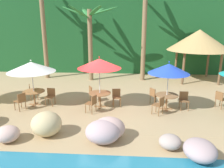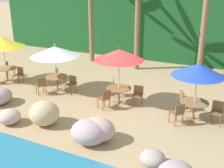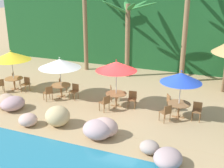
# 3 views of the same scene
# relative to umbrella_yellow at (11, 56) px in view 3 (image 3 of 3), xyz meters

# --- Properties ---
(ground_plane) EXTENTS (120.00, 120.00, 0.00)m
(ground_plane) POSITION_rel_umbrella_yellow_xyz_m (7.02, -0.26, -2.14)
(ground_plane) COLOR tan
(terrace_deck) EXTENTS (18.00, 5.20, 0.01)m
(terrace_deck) POSITION_rel_umbrella_yellow_xyz_m (7.02, -0.26, -2.13)
(terrace_deck) COLOR tan
(terrace_deck) RESTS_ON ground
(foliage_backdrop) EXTENTS (28.00, 2.40, 6.00)m
(foliage_backdrop) POSITION_rel_umbrella_yellow_xyz_m (7.02, 8.74, 0.86)
(foliage_backdrop) COLOR #194C23
(foliage_backdrop) RESTS_ON ground
(rock_seawall) EXTENTS (14.17, 3.37, 0.93)m
(rock_seawall) POSITION_rel_umbrella_yellow_xyz_m (5.90, -3.17, -1.77)
(rock_seawall) COLOR #A58F92
(rock_seawall) RESTS_ON ground
(umbrella_yellow) EXTENTS (2.33, 2.33, 2.50)m
(umbrella_yellow) POSITION_rel_umbrella_yellow_xyz_m (0.00, 0.00, 0.00)
(umbrella_yellow) COLOR silver
(umbrella_yellow) RESTS_ON ground
(dining_table_yellow) EXTENTS (1.10, 1.10, 0.74)m
(dining_table_yellow) POSITION_rel_umbrella_yellow_xyz_m (0.00, -0.00, -1.52)
(dining_table_yellow) COLOR olive
(dining_table_yellow) RESTS_ON ground
(chair_yellow_seaward) EXTENTS (0.44, 0.45, 0.87)m
(chair_yellow_seaward) POSITION_rel_umbrella_yellow_xyz_m (0.85, 0.05, -1.62)
(chair_yellow_seaward) COLOR brown
(chair_yellow_seaward) RESTS_ON ground
(chair_yellow_inland) EXTENTS (0.58, 0.58, 0.87)m
(chair_yellow_inland) POSITION_rel_umbrella_yellow_xyz_m (-0.51, 0.69, -1.62)
(chair_yellow_inland) COLOR brown
(chair_yellow_inland) RESTS_ON ground
(chair_yellow_left) EXTENTS (0.59, 0.59, 0.87)m
(chair_yellow_left) POSITION_rel_umbrella_yellow_xyz_m (-0.40, -0.76, -1.62)
(chair_yellow_left) COLOR brown
(chair_yellow_left) RESTS_ON ground
(umbrella_white) EXTENTS (2.37, 2.37, 2.36)m
(umbrella_white) POSITION_rel_umbrella_yellow_xyz_m (3.35, 0.05, -0.14)
(umbrella_white) COLOR silver
(umbrella_white) RESTS_ON ground
(dining_table_white) EXTENTS (1.10, 1.10, 0.74)m
(dining_table_white) POSITION_rel_umbrella_yellow_xyz_m (3.35, 0.05, -1.52)
(dining_table_white) COLOR olive
(dining_table_white) RESTS_ON ground
(chair_white_seaward) EXTENTS (0.45, 0.46, 0.87)m
(chair_white_seaward) POSITION_rel_umbrella_yellow_xyz_m (4.20, 0.07, -1.62)
(chair_white_seaward) COLOR brown
(chair_white_seaward) RESTS_ON ground
(chair_white_inland) EXTENTS (0.56, 0.56, 0.87)m
(chair_white_inland) POSITION_rel_umbrella_yellow_xyz_m (2.92, 0.79, -1.62)
(chair_white_inland) COLOR brown
(chair_white_inland) RESTS_ON ground
(chair_white_left) EXTENTS (0.58, 0.58, 0.87)m
(chair_white_left) POSITION_rel_umbrella_yellow_xyz_m (3.00, -0.74, -1.62)
(chair_white_left) COLOR brown
(chair_white_left) RESTS_ON ground
(umbrella_red) EXTENTS (2.14, 2.14, 2.57)m
(umbrella_red) POSITION_rel_umbrella_yellow_xyz_m (6.77, -0.02, 0.09)
(umbrella_red) COLOR silver
(umbrella_red) RESTS_ON ground
(dining_table_red) EXTENTS (1.10, 1.10, 0.74)m
(dining_table_red) POSITION_rel_umbrella_yellow_xyz_m (6.77, -0.02, -1.52)
(dining_table_red) COLOR olive
(dining_table_red) RESTS_ON ground
(chair_red_seaward) EXTENTS (0.48, 0.48, 0.87)m
(chair_red_seaward) POSITION_rel_umbrella_yellow_xyz_m (7.59, 0.19, -1.62)
(chair_red_seaward) COLOR brown
(chair_red_seaward) RESTS_ON ground
(chair_red_inland) EXTENTS (0.57, 0.57, 0.87)m
(chair_red_inland) POSITION_rel_umbrella_yellow_xyz_m (6.28, 0.68, -1.62)
(chair_red_inland) COLOR brown
(chair_red_inland) RESTS_ON ground
(chair_red_left) EXTENTS (0.56, 0.56, 0.87)m
(chair_red_left) POSITION_rel_umbrella_yellow_xyz_m (6.50, -0.84, -1.62)
(chair_red_left) COLOR brown
(chair_red_left) RESTS_ON ground
(umbrella_blue) EXTENTS (1.96, 1.96, 2.39)m
(umbrella_blue) POSITION_rel_umbrella_yellow_xyz_m (10.06, -0.13, -0.10)
(umbrella_blue) COLOR silver
(umbrella_blue) RESTS_ON ground
(dining_table_blue) EXTENTS (1.10, 1.10, 0.74)m
(dining_table_blue) POSITION_rel_umbrella_yellow_xyz_m (10.06, -0.13, -1.52)
(dining_table_blue) COLOR olive
(dining_table_blue) RESTS_ON ground
(chair_blue_seaward) EXTENTS (0.43, 0.43, 0.87)m
(chair_blue_seaward) POSITION_rel_umbrella_yellow_xyz_m (10.91, -0.05, -1.62)
(chair_blue_seaward) COLOR brown
(chair_blue_seaward) RESTS_ON ground
(chair_blue_inland) EXTENTS (0.59, 0.58, 0.87)m
(chair_blue_inland) POSITION_rel_umbrella_yellow_xyz_m (9.52, 0.54, -1.62)
(chair_blue_inland) COLOR brown
(chair_blue_inland) RESTS_ON ground
(chair_blue_left) EXTENTS (0.60, 0.59, 0.87)m
(chair_blue_left) POSITION_rel_umbrella_yellow_xyz_m (9.61, -0.85, -1.62)
(chair_blue_left) COLOR brown
(chair_blue_left) RESTS_ON ground
(palm_tree_nearest) EXTENTS (2.66, 2.78, 6.83)m
(palm_tree_nearest) POSITION_rel_umbrella_yellow_xyz_m (2.00, 5.77, 2.17)
(palm_tree_nearest) COLOR brown
(palm_tree_nearest) RESTS_ON ground
(palm_tree_second) EXTENTS (3.87, 3.61, 5.23)m
(palm_tree_second) POSITION_rel_umbrella_yellow_xyz_m (5.46, 5.33, 1.52)
(palm_tree_second) COLOR brown
(palm_tree_second) RESTS_ON ground
(palm_tree_third) EXTENTS (3.20, 3.06, 6.64)m
(palm_tree_third) POSITION_rel_umbrella_yellow_xyz_m (9.27, 5.56, 2.27)
(palm_tree_third) COLOR brown
(palm_tree_third) RESTS_ON ground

